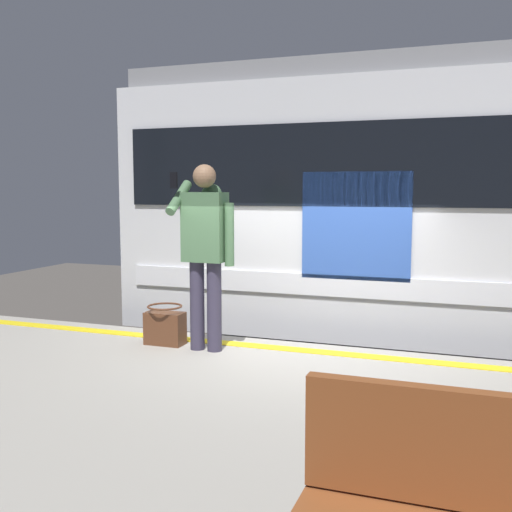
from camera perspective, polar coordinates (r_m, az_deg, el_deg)
The scene contains 8 objects.
ground_plane at distance 6.59m, azimuth 4.43°, elevation -17.49°, with size 24.45×24.45×0.00m, color #4C4742.
platform at distance 4.37m, azimuth -4.46°, elevation -22.53°, with size 13.77×4.68×1.11m, color #9E998E.
safety_line at distance 5.95m, azimuth 3.74°, elevation -8.76°, with size 13.50×0.16×0.01m, color yellow.
track_rail_near at distance 7.86m, azimuth 7.31°, elevation -12.89°, with size 17.90×0.08×0.16m, color slate.
track_rail_far at distance 9.20m, azimuth 9.31°, elevation -10.04°, with size 17.90×0.08×0.16m, color slate.
train_carriage at distance 7.97m, azimuth 22.71°, elevation 4.77°, with size 9.01×3.04×3.95m.
passenger at distance 5.78m, azimuth -4.75°, elevation 1.35°, with size 0.57×0.55×1.78m.
handbag at distance 6.17m, azimuth -8.55°, elevation -6.56°, with size 0.39×0.35×0.40m.
Camera 1 is at (-1.60, 5.82, 2.66)m, focal length 42.57 mm.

